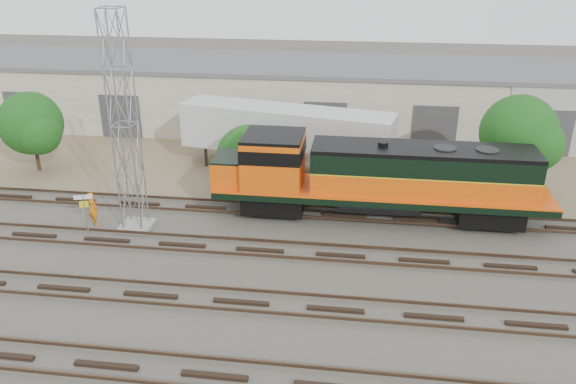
# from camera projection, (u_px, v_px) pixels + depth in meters

# --- Properties ---
(ground) EXTENTS (140.00, 140.00, 0.00)m
(ground) POSITION_uv_depth(u_px,v_px,m) (254.00, 267.00, 26.55)
(ground) COLOR #47423A
(ground) RESTS_ON ground
(dirt_strip) EXTENTS (80.00, 16.00, 0.02)m
(dirt_strip) POSITION_uv_depth(u_px,v_px,m) (293.00, 158.00, 40.16)
(dirt_strip) COLOR #726047
(dirt_strip) RESTS_ON ground
(tracks) EXTENTS (80.00, 20.40, 0.28)m
(tracks) POSITION_uv_depth(u_px,v_px,m) (241.00, 302.00, 23.79)
(tracks) COLOR black
(tracks) RESTS_ON ground
(warehouse) EXTENTS (58.40, 10.40, 5.30)m
(warehouse) POSITION_uv_depth(u_px,v_px,m) (306.00, 95.00, 46.33)
(warehouse) COLOR beige
(warehouse) RESTS_ON ground
(locomotive) EXTENTS (18.20, 3.19, 4.38)m
(locomotive) POSITION_uv_depth(u_px,v_px,m) (375.00, 177.00, 30.32)
(locomotive) COLOR black
(locomotive) RESTS_ON tracks
(signal_tower) EXTENTS (1.67, 1.67, 11.35)m
(signal_tower) POSITION_uv_depth(u_px,v_px,m) (125.00, 129.00, 28.08)
(signal_tower) COLOR gray
(signal_tower) RESTS_ON ground
(sign_post) EXTENTS (0.89, 0.32, 2.24)m
(sign_post) POSITION_uv_depth(u_px,v_px,m) (84.00, 206.00, 29.04)
(sign_post) COLOR gray
(sign_post) RESTS_ON ground
(worker) EXTENTS (0.81, 0.78, 1.88)m
(worker) POSITION_uv_depth(u_px,v_px,m) (93.00, 208.00, 30.28)
(worker) COLOR orange
(worker) RESTS_ON ground
(semi_trailer) EXTENTS (14.41, 5.83, 4.35)m
(semi_trailer) POSITION_uv_depth(u_px,v_px,m) (291.00, 133.00, 36.70)
(semi_trailer) COLOR silver
(semi_trailer) RESTS_ON ground
(dumpster_blue) EXTENTS (1.95, 1.89, 1.50)m
(dumpster_blue) POSITION_uv_depth(u_px,v_px,m) (514.00, 153.00, 38.98)
(dumpster_blue) COLOR navy
(dumpster_blue) RESTS_ON ground
(tree_west) EXTENTS (4.31, 4.11, 5.38)m
(tree_west) POSITION_uv_depth(u_px,v_px,m) (33.00, 126.00, 36.50)
(tree_west) COLOR #382619
(tree_west) RESTS_ON ground
(tree_mid) EXTENTS (4.42, 4.20, 4.20)m
(tree_mid) POSITION_uv_depth(u_px,v_px,m) (253.00, 161.00, 34.65)
(tree_mid) COLOR #382619
(tree_mid) RESTS_ON ground
(tree_east) EXTENTS (4.73, 4.50, 6.08)m
(tree_east) POSITION_uv_depth(u_px,v_px,m) (523.00, 136.00, 32.97)
(tree_east) COLOR #382619
(tree_east) RESTS_ON ground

